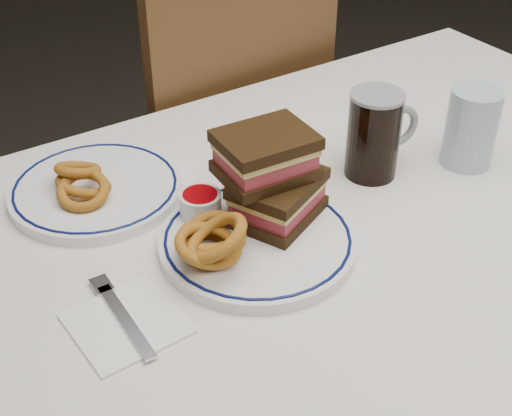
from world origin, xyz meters
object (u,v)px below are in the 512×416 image
reuben_sandwich (272,176)px  far_plate (96,189)px  main_plate (258,241)px  beer_mug (375,134)px  chair_far (216,144)px

reuben_sandwich → far_plate: bearing=130.6°
main_plate → beer_mug: beer_mug is taller
main_plate → reuben_sandwich: bearing=36.3°
chair_far → main_plate: bearing=-115.2°
main_plate → far_plate: (-0.13, 0.24, -0.00)m
main_plate → far_plate: bearing=119.0°
main_plate → far_plate: 0.27m
main_plate → beer_mug: (0.26, 0.06, 0.06)m
main_plate → reuben_sandwich: reuben_sandwich is taller
chair_far → far_plate: bearing=-138.9°
chair_far → reuben_sandwich: bearing=-112.8°
beer_mug → far_plate: beer_mug is taller
chair_far → beer_mug: chair_far is taller
chair_far → main_plate: 0.71m
reuben_sandwich → beer_mug: 0.21m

